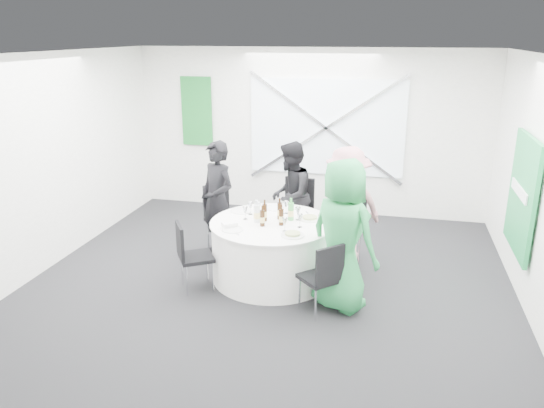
% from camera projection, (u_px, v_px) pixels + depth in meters
% --- Properties ---
extents(floor, '(6.00, 6.00, 0.00)m').
position_uv_depth(floor, '(268.00, 284.00, 6.69)').
color(floor, black).
rests_on(floor, ground).
extents(ceiling, '(6.00, 6.00, 0.00)m').
position_uv_depth(ceiling, '(268.00, 54.00, 5.82)').
color(ceiling, silver).
rests_on(ceiling, wall_back).
extents(wall_back, '(6.00, 0.00, 6.00)m').
position_uv_depth(wall_back, '(309.00, 132.00, 9.04)').
color(wall_back, white).
rests_on(wall_back, floor).
extents(wall_front, '(6.00, 0.00, 6.00)m').
position_uv_depth(wall_front, '(162.00, 293.00, 3.48)').
color(wall_front, white).
rests_on(wall_front, floor).
extents(wall_left, '(0.00, 6.00, 6.00)m').
position_uv_depth(wall_left, '(45.00, 163.00, 6.90)').
color(wall_left, white).
rests_on(wall_left, floor).
extents(wall_right, '(0.00, 6.00, 6.00)m').
position_uv_depth(wall_right, '(543.00, 194.00, 5.61)').
color(wall_right, white).
rests_on(wall_right, floor).
extents(window_panel, '(2.60, 0.03, 1.60)m').
position_uv_depth(window_panel, '(326.00, 128.00, 8.90)').
color(window_panel, silver).
rests_on(window_panel, wall_back).
extents(window_brace_a, '(2.63, 0.05, 1.84)m').
position_uv_depth(window_brace_a, '(326.00, 128.00, 8.87)').
color(window_brace_a, silver).
rests_on(window_brace_a, window_panel).
extents(window_brace_b, '(2.63, 0.05, 1.84)m').
position_uv_depth(window_brace_b, '(326.00, 128.00, 8.87)').
color(window_brace_b, silver).
rests_on(window_brace_b, window_panel).
extents(green_banner, '(0.55, 0.04, 1.20)m').
position_uv_depth(green_banner, '(197.00, 111.00, 9.33)').
color(green_banner, '#136022').
rests_on(green_banner, wall_back).
extents(green_sign, '(0.05, 1.20, 1.40)m').
position_uv_depth(green_sign, '(522.00, 195.00, 6.24)').
color(green_sign, '#198C43').
rests_on(green_sign, wall_right).
extents(banquet_table, '(1.56, 1.56, 0.76)m').
position_uv_depth(banquet_table, '(272.00, 250.00, 6.76)').
color(banquet_table, white).
rests_on(banquet_table, floor).
extents(chair_back, '(0.51, 0.52, 1.02)m').
position_uv_depth(chair_back, '(297.00, 207.00, 7.71)').
color(chair_back, black).
rests_on(chair_back, floor).
extents(chair_back_left, '(0.62, 0.61, 0.96)m').
position_uv_depth(chair_back_left, '(221.00, 212.00, 7.62)').
color(chair_back_left, black).
rests_on(chair_back_left, floor).
extents(chair_back_right, '(0.65, 0.65, 1.02)m').
position_uv_depth(chair_back_right, '(347.00, 220.00, 7.20)').
color(chair_back_right, black).
rests_on(chair_back_right, floor).
extents(chair_front_right, '(0.55, 0.55, 0.86)m').
position_uv_depth(chair_front_right, '(324.00, 274.00, 5.82)').
color(chair_front_right, black).
rests_on(chair_front_right, floor).
extents(chair_front_left, '(0.55, 0.54, 0.87)m').
position_uv_depth(chair_front_left, '(190.00, 252.00, 6.39)').
color(chair_front_left, black).
rests_on(chair_front_left, floor).
extents(person_man_back_left, '(0.71, 0.65, 1.64)m').
position_uv_depth(person_man_back_left, '(218.00, 200.00, 7.34)').
color(person_man_back_left, black).
rests_on(person_man_back_left, floor).
extents(person_man_back, '(0.43, 0.77, 1.57)m').
position_uv_depth(person_man_back, '(290.00, 196.00, 7.64)').
color(person_man_back, black).
rests_on(person_man_back, floor).
extents(person_woman_pink, '(1.14, 1.02, 1.63)m').
position_uv_depth(person_woman_pink, '(347.00, 207.00, 7.03)').
color(person_woman_pink, '#B8777E').
rests_on(person_woman_pink, floor).
extents(person_woman_green, '(1.02, 0.92, 1.75)m').
position_uv_depth(person_woman_green, '(343.00, 236.00, 5.89)').
color(person_woman_green, '#268C48').
rests_on(person_woman_green, floor).
extents(plate_back, '(0.26, 0.26, 0.01)m').
position_uv_depth(plate_back, '(274.00, 208.00, 7.16)').
color(plate_back, white).
rests_on(plate_back, banquet_table).
extents(plate_back_left, '(0.29, 0.29, 0.01)m').
position_uv_depth(plate_back_left, '(241.00, 211.00, 7.04)').
color(plate_back_left, white).
rests_on(plate_back_left, banquet_table).
extents(plate_back_right, '(0.28, 0.28, 0.04)m').
position_uv_depth(plate_back_right, '(310.00, 218.00, 6.74)').
color(plate_back_right, white).
rests_on(plate_back_right, banquet_table).
extents(plate_front_right, '(0.28, 0.28, 0.04)m').
position_uv_depth(plate_front_right, '(293.00, 234.00, 6.20)').
color(plate_front_right, white).
rests_on(plate_front_right, banquet_table).
extents(plate_front_left, '(0.25, 0.25, 0.01)m').
position_uv_depth(plate_front_left, '(232.00, 229.00, 6.37)').
color(plate_front_left, white).
rests_on(plate_front_left, banquet_table).
extents(napkin, '(0.22, 0.21, 0.05)m').
position_uv_depth(napkin, '(230.00, 224.00, 6.45)').
color(napkin, white).
rests_on(napkin, plate_front_left).
extents(beer_bottle_a, '(0.06, 0.06, 0.28)m').
position_uv_depth(beer_bottle_a, '(265.00, 213.00, 6.66)').
color(beer_bottle_a, '#331A09').
rests_on(beer_bottle_a, banquet_table).
extents(beer_bottle_b, '(0.06, 0.06, 0.28)m').
position_uv_depth(beer_bottle_b, '(280.00, 211.00, 6.72)').
color(beer_bottle_b, '#331A09').
rests_on(beer_bottle_b, banquet_table).
extents(beer_bottle_c, '(0.06, 0.06, 0.27)m').
position_uv_depth(beer_bottle_c, '(281.00, 217.00, 6.51)').
color(beer_bottle_c, '#331A09').
rests_on(beer_bottle_c, banquet_table).
extents(beer_bottle_d, '(0.06, 0.06, 0.26)m').
position_uv_depth(beer_bottle_d, '(262.00, 218.00, 6.48)').
color(beer_bottle_d, '#331A09').
rests_on(beer_bottle_d, banquet_table).
extents(green_water_bottle, '(0.08, 0.08, 0.29)m').
position_uv_depth(green_water_bottle, '(291.00, 212.00, 6.68)').
color(green_water_bottle, green).
rests_on(green_water_bottle, banquet_table).
extents(clear_water_bottle, '(0.08, 0.08, 0.29)m').
position_uv_depth(clear_water_bottle, '(257.00, 214.00, 6.61)').
color(clear_water_bottle, silver).
rests_on(clear_water_bottle, banquet_table).
extents(wine_glass_a, '(0.07, 0.07, 0.17)m').
position_uv_depth(wine_glass_a, '(285.00, 221.00, 6.30)').
color(wine_glass_a, white).
rests_on(wine_glass_a, banquet_table).
extents(wine_glass_b, '(0.07, 0.07, 0.17)m').
position_uv_depth(wine_glass_b, '(300.00, 218.00, 6.43)').
color(wine_glass_b, white).
rests_on(wine_glass_b, banquet_table).
extents(wine_glass_c, '(0.07, 0.07, 0.17)m').
position_uv_depth(wine_glass_c, '(298.00, 211.00, 6.68)').
color(wine_glass_c, white).
rests_on(wine_glass_c, banquet_table).
extents(wine_glass_d, '(0.07, 0.07, 0.17)m').
position_uv_depth(wine_glass_d, '(250.00, 205.00, 6.89)').
color(wine_glass_d, white).
rests_on(wine_glass_d, banquet_table).
extents(wine_glass_e, '(0.07, 0.07, 0.17)m').
position_uv_depth(wine_glass_e, '(259.00, 206.00, 6.87)').
color(wine_glass_e, white).
rests_on(wine_glass_e, banquet_table).
extents(wine_glass_f, '(0.07, 0.07, 0.17)m').
position_uv_depth(wine_glass_f, '(245.00, 210.00, 6.71)').
color(wine_glass_f, white).
rests_on(wine_glass_f, banquet_table).
extents(wine_glass_g, '(0.07, 0.07, 0.17)m').
position_uv_depth(wine_glass_g, '(286.00, 204.00, 6.92)').
color(wine_glass_g, white).
rests_on(wine_glass_g, banquet_table).
extents(fork_a, '(0.10, 0.13, 0.01)m').
position_uv_depth(fork_a, '(318.00, 221.00, 6.68)').
color(fork_a, silver).
rests_on(fork_a, banquet_table).
extents(knife_a, '(0.09, 0.14, 0.01)m').
position_uv_depth(knife_a, '(308.00, 213.00, 6.95)').
color(knife_a, silver).
rests_on(knife_a, banquet_table).
extents(fork_b, '(0.11, 0.12, 0.01)m').
position_uv_depth(fork_b, '(226.00, 225.00, 6.52)').
color(fork_b, silver).
rests_on(fork_b, banquet_table).
extents(knife_b, '(0.10, 0.13, 0.01)m').
position_uv_depth(knife_b, '(236.00, 233.00, 6.27)').
color(knife_b, silver).
rests_on(knife_b, banquet_table).
extents(fork_c, '(0.15, 0.02, 0.01)m').
position_uv_depth(fork_c, '(293.00, 209.00, 7.12)').
color(fork_c, silver).
rests_on(fork_c, banquet_table).
extents(knife_c, '(0.15, 0.02, 0.01)m').
position_uv_depth(knife_c, '(269.00, 208.00, 7.19)').
color(knife_c, silver).
rests_on(knife_c, banquet_table).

